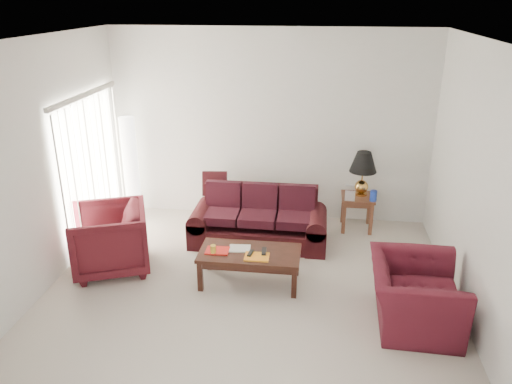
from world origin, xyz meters
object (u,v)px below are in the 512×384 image
floor_lamp (131,168)px  armchair_left (110,239)px  sofa (258,218)px  coffee_table (250,267)px  armchair_right (414,295)px  end_table (357,212)px

floor_lamp → armchair_left: floor_lamp is taller
sofa → coffee_table: sofa is taller
floor_lamp → armchair_left: bearing=-80.1°
armchair_right → armchair_left: bearing=81.4°
coffee_table → sofa: bearing=69.9°
floor_lamp → armchair_right: 4.71m
end_table → floor_lamp: 3.63m
sofa → armchair_right: bearing=-42.0°
sofa → coffee_table: 1.12m
sofa → coffee_table: (0.03, -1.11, -0.18)m
floor_lamp → coffee_table: size_ratio=1.35×
armchair_left → coffee_table: bearing=65.4°
floor_lamp → armchair_left: size_ratio=1.77×
end_table → armchair_left: (-3.30, -1.69, 0.17)m
floor_lamp → armchair_right: (4.07, -2.32, -0.49)m
armchair_right → coffee_table: 2.01m
end_table → armchair_left: size_ratio=0.56×
armchair_right → coffee_table: (-1.91, 0.59, -0.14)m
floor_lamp → armchair_left: (0.28, -1.63, -0.42)m
sofa → armchair_right: sofa is taller
armchair_right → coffee_table: armchair_right is taller
armchair_left → sofa: bearing=97.1°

